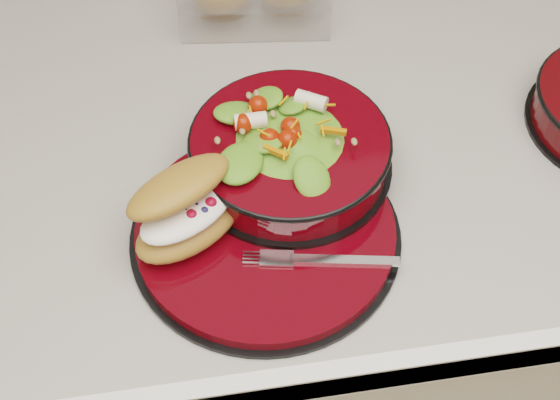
{
  "coord_description": "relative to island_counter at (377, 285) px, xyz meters",
  "views": [
    {
      "loc": [
        -0.28,
        -0.7,
        1.63
      ],
      "look_at": [
        -0.2,
        -0.16,
        0.94
      ],
      "focal_mm": 50.0,
      "sensor_mm": 36.0,
      "label": 1
    }
  ],
  "objects": [
    {
      "name": "island_counter",
      "position": [
        0.0,
        0.0,
        0.0
      ],
      "size": [
        1.24,
        0.74,
        0.9
      ],
      "color": "silver",
      "rests_on": "ground"
    },
    {
      "name": "salad_bowl",
      "position": [
        -0.18,
        -0.1,
        0.5
      ],
      "size": [
        0.25,
        0.25,
        0.1
      ],
      "rotation": [
        0.0,
        0.0,
        0.08
      ],
      "color": "black",
      "rests_on": "dinner_plate"
    },
    {
      "name": "dinner_plate",
      "position": [
        -0.22,
        -0.18,
        0.46
      ],
      "size": [
        0.31,
        0.31,
        0.02
      ],
      "rotation": [
        0.0,
        0.0,
        -0.28
      ],
      "color": "black",
      "rests_on": "island_counter"
    },
    {
      "name": "croissant",
      "position": [
        -0.3,
        -0.18,
        0.5
      ],
      "size": [
        0.15,
        0.15,
        0.08
      ],
      "rotation": [
        0.0,
        0.0,
        0.55
      ],
      "color": "#B47837",
      "rests_on": "dinner_plate"
    },
    {
      "name": "fork",
      "position": [
        -0.16,
        -0.24,
        0.47
      ],
      "size": [
        0.15,
        0.04,
        0.0
      ],
      "rotation": [
        0.0,
        0.0,
        1.38
      ],
      "color": "silver",
      "rests_on": "dinner_plate"
    }
  ]
}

